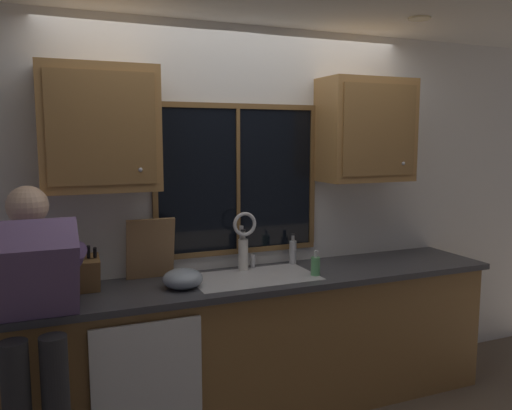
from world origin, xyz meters
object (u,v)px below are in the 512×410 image
at_px(knife_block, 89,274).
at_px(bottle_tall_clear, 293,252).
at_px(mixing_bowl, 183,279).
at_px(soap_dispenser, 315,266).
at_px(person_standing, 32,312).
at_px(bottle_green_glass, 244,253).
at_px(cutting_board, 151,249).

distance_m(knife_block, bottle_tall_clear, 1.40).
height_order(knife_block, bottle_tall_clear, knife_block).
height_order(knife_block, mixing_bowl, knife_block).
distance_m(soap_dispenser, bottle_tall_clear, 0.33).
relative_size(person_standing, bottle_green_glass, 5.62).
height_order(mixing_bowl, bottle_tall_clear, bottle_tall_clear).
bearing_deg(bottle_tall_clear, mixing_bowl, -162.89).
height_order(bottle_green_glass, bottle_tall_clear, bottle_green_glass).
bearing_deg(mixing_bowl, soap_dispenser, -4.15).
bearing_deg(knife_block, cutting_board, 19.85).
xyz_separation_m(knife_block, cutting_board, (0.39, 0.14, 0.09)).
bearing_deg(cutting_board, person_standing, -142.49).
xyz_separation_m(person_standing, bottle_green_glass, (1.30, 0.51, 0.07)).
bearing_deg(knife_block, bottle_green_glass, 6.79).
relative_size(person_standing, cutting_board, 3.93).
distance_m(mixing_bowl, bottle_tall_clear, 0.91).
bearing_deg(bottle_tall_clear, person_standing, -162.51).
bearing_deg(bottle_green_glass, soap_dispenser, -38.39).
bearing_deg(mixing_bowl, cutting_board, 117.79).
height_order(cutting_board, bottle_tall_clear, cutting_board).
distance_m(knife_block, mixing_bowl, 0.54).
height_order(person_standing, bottle_tall_clear, person_standing).
relative_size(mixing_bowl, soap_dispenser, 1.43).
distance_m(knife_block, bottle_green_glass, 1.01).
bearing_deg(person_standing, bottle_tall_clear, 17.49).
xyz_separation_m(knife_block, mixing_bowl, (0.52, -0.12, -0.05)).
height_order(knife_block, cutting_board, cutting_board).
bearing_deg(person_standing, knife_block, 52.34).
height_order(knife_block, soap_dispenser, knife_block).
bearing_deg(person_standing, soap_dispenser, 6.84).
xyz_separation_m(cutting_board, bottle_green_glass, (0.62, -0.02, -0.08)).
relative_size(knife_block, mixing_bowl, 1.34).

